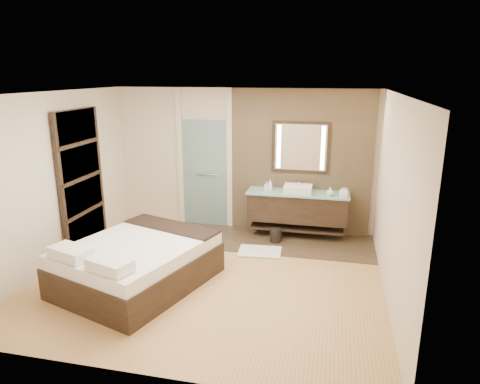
% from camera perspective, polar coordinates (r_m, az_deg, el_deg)
% --- Properties ---
extents(floor, '(5.00, 5.00, 0.00)m').
position_cam_1_polar(floor, '(6.59, -3.84, -11.15)').
color(floor, '#B07F49').
rests_on(floor, ground).
extents(tile_strip, '(3.80, 1.30, 0.01)m').
position_cam_1_polar(tile_strip, '(7.89, 3.66, -6.42)').
color(tile_strip, '#36281D').
rests_on(tile_strip, floor).
extents(stone_wall, '(2.60, 0.08, 2.70)m').
position_cam_1_polar(stone_wall, '(8.03, 8.05, 3.87)').
color(stone_wall, '#A1815C').
rests_on(stone_wall, floor).
extents(vanity, '(1.85, 0.55, 0.88)m').
position_cam_1_polar(vanity, '(7.94, 7.66, -1.99)').
color(vanity, black).
rests_on(vanity, stone_wall).
extents(mirror_unit, '(1.06, 0.04, 0.96)m').
position_cam_1_polar(mirror_unit, '(7.93, 8.09, 5.92)').
color(mirror_unit, black).
rests_on(mirror_unit, stone_wall).
extents(frosted_door, '(1.10, 0.12, 2.70)m').
position_cam_1_polar(frosted_door, '(8.41, -4.68, 3.07)').
color(frosted_door, '#A2CDCD').
rests_on(frosted_door, floor).
extents(shoji_partition, '(0.06, 1.20, 2.40)m').
position_cam_1_polar(shoji_partition, '(7.68, -20.35, 1.42)').
color(shoji_partition, black).
rests_on(shoji_partition, floor).
extents(bed, '(2.20, 2.46, 0.79)m').
position_cam_1_polar(bed, '(6.39, -13.53, -9.21)').
color(bed, black).
rests_on(bed, floor).
extents(bath_mat, '(0.75, 0.55, 0.02)m').
position_cam_1_polar(bath_mat, '(7.39, 2.66, -7.91)').
color(bath_mat, silver).
rests_on(bath_mat, floor).
extents(waste_bin, '(0.26, 0.26, 0.26)m').
position_cam_1_polar(waste_bin, '(7.79, 4.77, -5.80)').
color(waste_bin, black).
rests_on(waste_bin, floor).
extents(tissue_box, '(0.15, 0.15, 0.10)m').
position_cam_1_polar(tissue_box, '(7.72, 13.62, -0.23)').
color(tissue_box, white).
rests_on(tissue_box, vanity).
extents(soap_bottle_a, '(0.10, 0.10, 0.20)m').
position_cam_1_polar(soap_bottle_a, '(7.91, 4.04, 0.95)').
color(soap_bottle_a, white).
rests_on(soap_bottle_a, vanity).
extents(soap_bottle_b, '(0.10, 0.10, 0.17)m').
position_cam_1_polar(soap_bottle_b, '(7.92, 3.60, 0.83)').
color(soap_bottle_b, '#B2B2B2').
rests_on(soap_bottle_b, vanity).
extents(soap_bottle_c, '(0.14, 0.14, 0.15)m').
position_cam_1_polar(soap_bottle_c, '(7.71, 11.91, 0.06)').
color(soap_bottle_c, '#C1F3F0').
rests_on(soap_bottle_c, vanity).
extents(cup, '(0.17, 0.17, 0.10)m').
position_cam_1_polar(cup, '(7.90, 13.72, 0.12)').
color(cup, white).
rests_on(cup, vanity).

